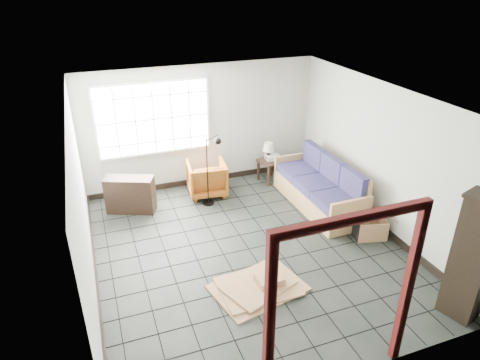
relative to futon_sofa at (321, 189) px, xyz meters
name	(u,v)px	position (x,y,z in m)	size (l,w,h in m)	color
ground	(249,249)	(-1.91, -0.93, -0.36)	(5.50, 5.50, 0.00)	black
room_shell	(249,158)	(-1.91, -0.90, 1.32)	(5.02, 5.52, 2.61)	#ADB2AB
window_panel	(154,119)	(-2.91, 1.77, 1.24)	(2.32, 0.08, 1.52)	silver
doorway_trim	(346,283)	(-1.91, -3.63, 1.02)	(1.80, 0.08, 2.20)	#3D0E0E
futon_sofa	(321,189)	(0.00, 0.00, 0.00)	(0.89, 2.27, 1.00)	#8E5C40
armchair	(207,177)	(-2.00, 1.26, 0.03)	(0.77, 0.72, 0.79)	brown
side_table	(270,164)	(-0.50, 1.37, 0.05)	(0.56, 0.56, 0.50)	black
table_lamp	(269,148)	(-0.52, 1.45, 0.41)	(0.26, 0.26, 0.38)	black
projector	(272,157)	(-0.45, 1.38, 0.19)	(0.31, 0.25, 0.10)	silver
floor_lamp	(213,168)	(-2.00, 0.78, 0.43)	(0.40, 0.32, 1.49)	black
console_shelf	(130,195)	(-3.59, 1.08, 0.00)	(0.99, 0.68, 0.71)	black
tall_shelf	(472,258)	(0.24, -3.33, 0.57)	(0.52, 0.59, 1.83)	black
open_box	(369,227)	(0.24, -1.28, -0.18)	(0.94, 0.62, 0.49)	#9A724A
cardboard_pile	(260,286)	(-2.12, -1.91, -0.31)	(1.48, 1.19, 0.19)	#9A724A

